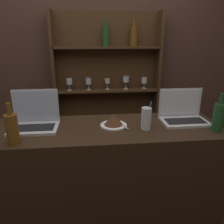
{
  "coord_description": "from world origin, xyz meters",
  "views": [
    {
      "loc": [
        -0.06,
        -1.12,
        1.58
      ],
      "look_at": [
        0.09,
        0.29,
        1.1
      ],
      "focal_mm": 35.0,
      "sensor_mm": 36.0,
      "label": 1
    }
  ],
  "objects_px": {
    "laptop_far": "(183,114)",
    "wine_bottle_green": "(218,117)",
    "cake_plate": "(114,120)",
    "wine_bottle_amber": "(12,129)",
    "laptop_near": "(35,119)",
    "water_glass": "(146,119)"
  },
  "relations": [
    {
      "from": "water_glass",
      "to": "laptop_far",
      "type": "bearing_deg",
      "value": 21.17
    },
    {
      "from": "cake_plate",
      "to": "wine_bottle_green",
      "type": "relative_size",
      "value": 0.73
    },
    {
      "from": "water_glass",
      "to": "wine_bottle_green",
      "type": "relative_size",
      "value": 0.76
    },
    {
      "from": "laptop_far",
      "to": "wine_bottle_green",
      "type": "xyz_separation_m",
      "value": [
        0.15,
        -0.2,
        0.05
      ]
    },
    {
      "from": "laptop_near",
      "to": "cake_plate",
      "type": "bearing_deg",
      "value": -3.34
    },
    {
      "from": "laptop_near",
      "to": "wine_bottle_amber",
      "type": "relative_size",
      "value": 1.26
    },
    {
      "from": "laptop_near",
      "to": "wine_bottle_green",
      "type": "xyz_separation_m",
      "value": [
        1.19,
        -0.19,
        0.04
      ]
    },
    {
      "from": "cake_plate",
      "to": "wine_bottle_green",
      "type": "height_order",
      "value": "wine_bottle_green"
    },
    {
      "from": "cake_plate",
      "to": "wine_bottle_green",
      "type": "distance_m",
      "value": 0.68
    },
    {
      "from": "cake_plate",
      "to": "wine_bottle_green",
      "type": "bearing_deg",
      "value": -13.39
    },
    {
      "from": "cake_plate",
      "to": "water_glass",
      "type": "xyz_separation_m",
      "value": [
        0.21,
        -0.08,
        0.03
      ]
    },
    {
      "from": "cake_plate",
      "to": "wine_bottle_green",
      "type": "xyz_separation_m",
      "value": [
        0.66,
        -0.16,
        0.06
      ]
    },
    {
      "from": "cake_plate",
      "to": "wine_bottle_amber",
      "type": "height_order",
      "value": "wine_bottle_amber"
    },
    {
      "from": "laptop_near",
      "to": "laptop_far",
      "type": "height_order",
      "value": "laptop_near"
    },
    {
      "from": "water_glass",
      "to": "wine_bottle_green",
      "type": "xyz_separation_m",
      "value": [
        0.45,
        -0.08,
        0.02
      ]
    },
    {
      "from": "wine_bottle_green",
      "to": "wine_bottle_amber",
      "type": "height_order",
      "value": "wine_bottle_green"
    },
    {
      "from": "laptop_near",
      "to": "wine_bottle_amber",
      "type": "distance_m",
      "value": 0.25
    },
    {
      "from": "water_glass",
      "to": "cake_plate",
      "type": "bearing_deg",
      "value": 160.19
    },
    {
      "from": "laptop_near",
      "to": "cake_plate",
      "type": "height_order",
      "value": "laptop_near"
    },
    {
      "from": "wine_bottle_green",
      "to": "water_glass",
      "type": "bearing_deg",
      "value": 169.71
    },
    {
      "from": "laptop_far",
      "to": "wine_bottle_green",
      "type": "bearing_deg",
      "value": -53.54
    },
    {
      "from": "laptop_far",
      "to": "cake_plate",
      "type": "height_order",
      "value": "laptop_far"
    }
  ]
}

